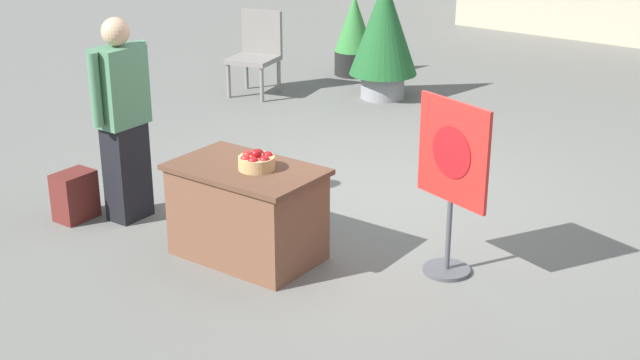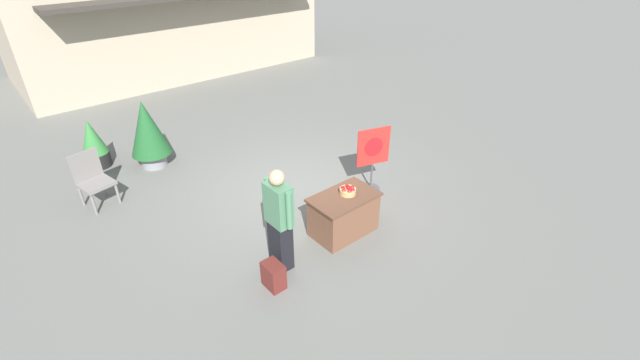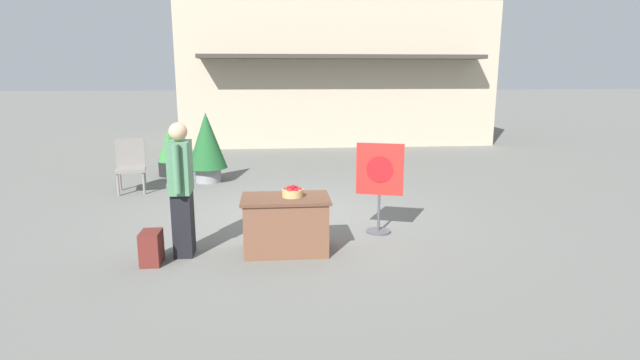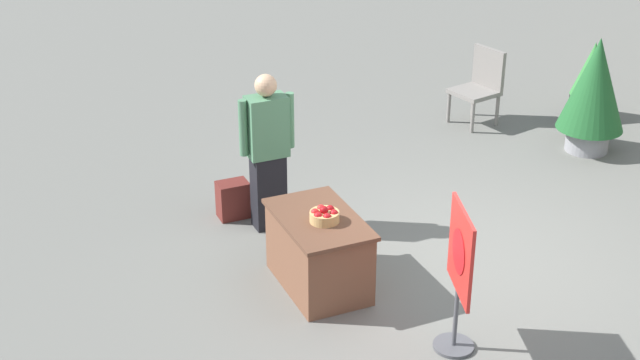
{
  "view_description": "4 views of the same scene",
  "coord_description": "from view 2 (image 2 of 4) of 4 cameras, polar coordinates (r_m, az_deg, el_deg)",
  "views": [
    {
      "loc": [
        3.96,
        -6.27,
        3.08
      ],
      "look_at": [
        0.24,
        -1.14,
        0.63
      ],
      "focal_mm": 50.0,
      "sensor_mm": 36.0,
      "label": 1
    },
    {
      "loc": [
        -4.37,
        -5.8,
        4.67
      ],
      "look_at": [
        -0.13,
        -0.77,
        0.7
      ],
      "focal_mm": 24.0,
      "sensor_mm": 36.0,
      "label": 2
    },
    {
      "loc": [
        -0.33,
        -7.83,
        2.35
      ],
      "look_at": [
        0.25,
        -1.48,
        0.96
      ],
      "focal_mm": 28.0,
      "sensor_mm": 36.0,
      "label": 3
    },
    {
      "loc": [
        6.54,
        -4.42,
        4.67
      ],
      "look_at": [
        -0.45,
        -1.37,
        1.0
      ],
      "focal_mm": 50.0,
      "sensor_mm": 36.0,
      "label": 4
    }
  ],
  "objects": [
    {
      "name": "ground_plane",
      "position": [
        8.63,
        -2.64,
        -1.67
      ],
      "size": [
        120.0,
        120.0,
        0.0
      ],
      "primitive_type": "plane",
      "color": "slate"
    },
    {
      "name": "poster_board",
      "position": [
        8.42,
        7.07,
        3.23
      ],
      "size": [
        0.67,
        0.36,
        1.34
      ],
      "rotation": [
        0.0,
        0.0,
        -1.88
      ],
      "color": "#4C4C51",
      "rests_on": "ground_plane"
    },
    {
      "name": "potted_plant_near_left",
      "position": [
        9.93,
        -22.02,
        6.08
      ],
      "size": [
        0.85,
        0.85,
        1.51
      ],
      "color": "gray",
      "rests_on": "ground_plane"
    },
    {
      "name": "backpack",
      "position": [
        6.49,
        -6.21,
        -12.53
      ],
      "size": [
        0.24,
        0.34,
        0.42
      ],
      "color": "maroon",
      "rests_on": "ground_plane"
    },
    {
      "name": "person_visitor",
      "position": [
        6.39,
        -5.44,
        -5.32
      ],
      "size": [
        0.26,
        0.61,
        1.74
      ],
      "rotation": [
        0.0,
        0.0,
        0.01
      ],
      "color": "black",
      "rests_on": "ground_plane"
    },
    {
      "name": "apple_basket",
      "position": [
        7.19,
        3.73,
        -1.41
      ],
      "size": [
        0.28,
        0.28,
        0.16
      ],
      "color": "tan",
      "rests_on": "display_table"
    },
    {
      "name": "storefront_building",
      "position": [
        17.18,
        -20.33,
        21.31
      ],
      "size": [
        10.01,
        5.63,
        4.51
      ],
      "color": "#B7A88E",
      "rests_on": "ground_plane"
    },
    {
      "name": "potted_plant_near_right",
      "position": [
        10.54,
        -27.97,
        4.32
      ],
      "size": [
        0.54,
        0.54,
        1.1
      ],
      "color": "black",
      "rests_on": "ground_plane"
    },
    {
      "name": "patio_chair",
      "position": [
        9.1,
        -28.17,
        0.38
      ],
      "size": [
        0.65,
        0.65,
        1.05
      ],
      "rotation": [
        0.0,
        0.0,
        4.92
      ],
      "color": "gray",
      "rests_on": "ground_plane"
    },
    {
      "name": "display_table",
      "position": [
        7.37,
        3.15,
        -4.57
      ],
      "size": [
        1.15,
        0.72,
        0.75
      ],
      "color": "brown",
      "rests_on": "ground_plane"
    }
  ]
}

